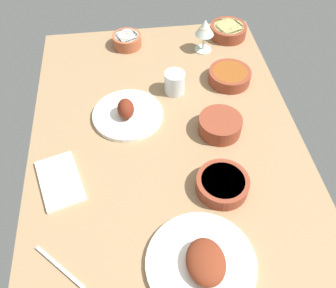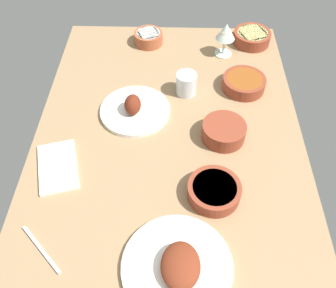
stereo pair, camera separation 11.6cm
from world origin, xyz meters
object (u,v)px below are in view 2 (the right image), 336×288
plate_center_main (135,109)px  folded_napkin (58,167)px  fork_loose (41,249)px  bowl_potatoes (252,37)px  plate_far_side (178,266)px  water_tumbler (186,84)px  bowl_soup (244,83)px  bowl_cream (148,37)px  bowl_onions (224,131)px  bowl_pasta (214,191)px  wine_glass (226,33)px

plate_center_main → folded_napkin: bearing=138.5°
fork_loose → bowl_potatoes: bearing=-80.5°
plate_far_side → water_tumbler: (66.80, -2.30, 2.31)cm
bowl_soup → bowl_cream: size_ratio=1.33×
plate_far_side → folded_napkin: (30.94, 37.75, -1.27)cm
bowl_onions → folded_napkin: bowl_onions is taller
plate_far_side → water_tumbler: size_ratio=3.43×
folded_napkin → bowl_pasta: bearing=-100.2°
bowl_pasta → bowl_onions: bearing=-10.8°
plate_far_side → bowl_cream: 98.67cm
bowl_soup → bowl_onions: bowl_onions is taller
bowl_pasta → bowl_cream: bowl_cream is taller
bowl_soup → water_tumbler: size_ratio=1.91×
bowl_potatoes → folded_napkin: (-68.32, 68.05, -2.14)cm
bowl_cream → fork_loose: size_ratio=0.68×
plate_center_main → folded_napkin: size_ratio=1.29×
folded_napkin → fork_loose: bearing=-176.8°
wine_glass → bowl_cream: bearing=77.4°
bowl_pasta → bowl_potatoes: size_ratio=1.00×
wine_glass → bowl_potatoes: bearing=-55.8°
bowl_soup → folded_napkin: (-38.89, 61.59, -1.96)cm
plate_far_side → bowl_cream: size_ratio=2.38×
wine_glass → water_tumbler: 29.07cm
wine_glass → bowl_onions: bearing=175.9°
bowl_soup → bowl_cream: bowl_cream is taller
bowl_potatoes → bowl_onions: (-54.21, 15.78, 0.33)cm
fork_loose → plate_far_side: bearing=-142.0°
plate_far_side → wine_glass: 92.80cm
bowl_soup → bowl_potatoes: size_ratio=1.03×
bowl_soup → bowl_potatoes: bowl_potatoes is taller
plate_center_main → water_tumbler: (11.15, -18.15, 2.48)cm
plate_center_main → bowl_soup: bearing=-70.3°
bowl_soup → wine_glass: size_ratio=1.14×
water_tumbler → bowl_onions: bearing=-150.7°
bowl_soup → water_tumbler: (-3.02, 21.54, 1.62)cm
water_tumbler → folded_napkin: size_ratio=0.44×
bowl_onions → folded_napkin: (-14.11, 52.28, -2.47)cm
bowl_onions → wine_glass: wine_glass is taller
bowl_onions → water_tumbler: bearing=29.3°
plate_center_main → bowl_potatoes: (43.60, -46.16, 1.04)cm
bowl_cream → water_tumbler: 34.78cm
bowl_soup → bowl_cream: 46.65cm
plate_far_side → bowl_onions: size_ratio=1.98×
wine_glass → fork_loose: 102.49cm
plate_center_main → bowl_onions: size_ratio=1.71×
plate_center_main → bowl_onions: 32.21cm
plate_center_main → wine_glass: size_ratio=1.76×
plate_far_side → water_tumbler: bearing=-2.0°
bowl_pasta → water_tumbler: (44.52, 7.88, 1.67)cm
plate_far_side → bowl_potatoes: plate_far_side is taller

